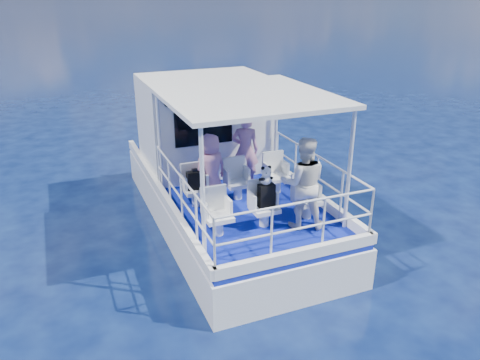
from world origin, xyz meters
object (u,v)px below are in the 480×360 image
(passenger_stbd_aft, at_px, (303,183))
(panda, at_px, (266,175))
(backpack_center, at_px, (266,196))
(passenger_port_fwd, at_px, (211,169))

(passenger_stbd_aft, distance_m, panda, 0.68)
(passenger_stbd_aft, bearing_deg, backpack_center, -1.33)
(passenger_stbd_aft, xyz_separation_m, panda, (-0.60, 0.28, 0.14))
(backpack_center, distance_m, panda, 0.39)
(passenger_port_fwd, relative_size, backpack_center, 3.28)
(passenger_port_fwd, relative_size, passenger_stbd_aft, 0.84)
(passenger_port_fwd, bearing_deg, passenger_stbd_aft, 111.99)
(passenger_port_fwd, relative_size, panda, 4.14)
(passenger_port_fwd, distance_m, backpack_center, 1.49)
(passenger_stbd_aft, xyz_separation_m, backpack_center, (-0.60, 0.26, -0.25))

